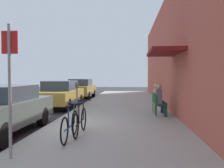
% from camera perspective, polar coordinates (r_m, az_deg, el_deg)
% --- Properties ---
extents(ground_plane, '(60.00, 60.00, 0.00)m').
position_cam_1_polar(ground_plane, '(8.63, -14.39, -9.70)').
color(ground_plane, '#2D2D30').
extents(sidewalk_slab, '(4.50, 32.00, 0.12)m').
position_cam_1_polar(sidewalk_slab, '(10.15, 1.60, -7.54)').
color(sidewalk_slab, '#9E9B93').
rests_on(sidewalk_slab, ground_plane).
extents(building_facade, '(1.40, 32.00, 5.80)m').
position_cam_1_polar(building_facade, '(10.25, 15.27, 8.42)').
color(building_facade, '#BC5442').
rests_on(building_facade, ground_plane).
extents(parked_car_0, '(1.80, 4.40, 1.44)m').
position_cam_1_polar(parked_car_0, '(7.99, -24.43, -5.31)').
color(parked_car_0, '#47514C').
rests_on(parked_car_0, ground_plane).
extents(parked_car_1, '(1.80, 4.40, 1.45)m').
position_cam_1_polar(parked_car_1, '(13.69, -11.92, -2.25)').
color(parked_car_1, '#A58433').
rests_on(parked_car_1, ground_plane).
extents(parked_car_2, '(1.80, 4.40, 1.48)m').
position_cam_1_polar(parked_car_2, '(19.09, -7.24, -1.01)').
color(parked_car_2, '#A58433').
rests_on(parked_car_2, ground_plane).
extents(parking_meter, '(0.12, 0.10, 1.32)m').
position_cam_1_polar(parking_meter, '(10.60, -8.09, -2.65)').
color(parking_meter, slate).
rests_on(parking_meter, sidewalk_slab).
extents(street_sign, '(0.32, 0.06, 2.60)m').
position_cam_1_polar(street_sign, '(5.15, -22.49, 0.79)').
color(street_sign, gray).
rests_on(street_sign, sidewalk_slab).
extents(bicycle_0, '(0.46, 1.71, 0.90)m').
position_cam_1_polar(bicycle_0, '(6.41, -9.64, -9.33)').
color(bicycle_0, black).
rests_on(bicycle_0, sidewalk_slab).
extents(bicycle_1, '(0.46, 1.71, 0.90)m').
position_cam_1_polar(bicycle_1, '(6.94, -7.37, -8.46)').
color(bicycle_1, black).
rests_on(bicycle_1, sidewalk_slab).
extents(cafe_chair_0, '(0.46, 0.46, 0.87)m').
position_cam_1_polar(cafe_chair_0, '(9.99, 10.75, -4.46)').
color(cafe_chair_0, '#14592D').
rests_on(cafe_chair_0, sidewalk_slab).
extents(seated_patron_0, '(0.43, 0.37, 1.29)m').
position_cam_1_polar(seated_patron_0, '(9.98, 11.10, -3.36)').
color(seated_patron_0, '#232838').
rests_on(seated_patron_0, sidewalk_slab).
extents(cafe_chair_1, '(0.49, 0.49, 0.87)m').
position_cam_1_polar(cafe_chair_1, '(10.90, 10.22, -3.93)').
color(cafe_chair_1, '#14592D').
rests_on(cafe_chair_1, sidewalk_slab).
extents(seated_patron_1, '(0.46, 0.40, 1.29)m').
position_cam_1_polar(seated_patron_1, '(10.89, 10.53, -2.92)').
color(seated_patron_1, '#232838').
rests_on(seated_patron_1, sidewalk_slab).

